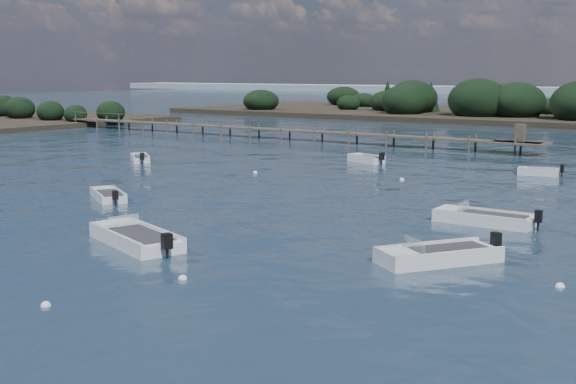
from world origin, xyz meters
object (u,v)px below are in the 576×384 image
Objects in this scene: dinghy_mid_white_b at (484,220)px; dinghy_mid_grey at (108,197)px; dinghy_extra_a at (438,258)px; dinghy_mid_white_a at (136,240)px; tender_far_grey at (140,160)px; jetty at (285,130)px; tender_far_white at (366,160)px; tender_far_grey_b at (538,173)px.

dinghy_mid_white_b is 21.18m from dinghy_mid_grey.
dinghy_mid_white_b is at bearing 97.50° from dinghy_extra_a.
dinghy_mid_white_b is at bearing 49.56° from dinghy_mid_white_a.
jetty reaches higher than tender_far_grey.
tender_far_grey_b is at bearing 1.46° from tender_far_white.
tender_far_white is (-5.60, 30.85, -0.00)m from dinghy_mid_white_a.
jetty is at bearing 157.57° from tender_far_grey_b.
jetty is (-1.62, 23.32, 0.82)m from tender_far_grey.
tender_far_white is at bearing 123.64° from dinghy_extra_a.
dinghy_mid_grey is 18.04m from tender_far_grey.
dinghy_mid_white_b is at bearing -81.94° from tender_far_grey_b.
tender_far_grey is at bearing 165.93° from dinghy_mid_white_b.
jetty is at bearing 109.72° from dinghy_mid_grey.
dinghy_mid_white_a is 1.49× the size of dinghy_mid_grey.
dinghy_mid_grey is at bearing -49.67° from tender_far_grey.
dinghy_mid_grey is 0.06× the size of jetty.
dinghy_extra_a reaches higher than tender_far_grey.
jetty is at bearing 142.69° from tender_far_white.
tender_far_white reaches higher than tender_far_grey.
jetty is (-13.29, 37.08, 0.85)m from dinghy_mid_grey.
dinghy_mid_white_b is 0.08× the size of jetty.
tender_far_grey_b is at bearing -22.43° from jetty.
tender_far_grey_b is (-3.69, 26.58, -0.02)m from dinghy_extra_a.
dinghy_mid_white_a reaches higher than tender_far_white.
tender_far_grey_b is (-2.63, 18.54, -0.01)m from dinghy_mid_white_b.
jetty is at bearing 117.47° from dinghy_mid_white_a.
dinghy_mid_white_a is (-10.79, -12.66, 0.01)m from dinghy_mid_white_b.
jetty is (-17.29, 13.17, 0.81)m from tender_far_white.
dinghy_mid_grey is 24.24m from tender_far_white.
dinghy_extra_a is 21.58m from dinghy_mid_grey.
dinghy_mid_white_a is at bearing -44.22° from tender_far_grey.
tender_far_white is (3.99, 23.90, 0.04)m from dinghy_mid_grey.
dinghy_mid_white_a reaches higher than dinghy_mid_grey.
dinghy_mid_white_a is at bearing -158.70° from dinghy_extra_a.
dinghy_extra_a is 36.82m from tender_far_grey.
tender_far_grey is (-21.27, 20.70, -0.01)m from dinghy_mid_white_a.
tender_far_grey is at bearing -160.37° from tender_far_grey_b.
dinghy_extra_a is 52.54m from jetty.
jetty is (-33.68, 31.36, 0.82)m from dinghy_mid_white_b.
dinghy_mid_grey is (-21.45, 2.33, -0.03)m from dinghy_extra_a.
dinghy_extra_a is 1.26× the size of dinghy_mid_grey.
dinghy_mid_white_a is 12.72m from dinghy_extra_a.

